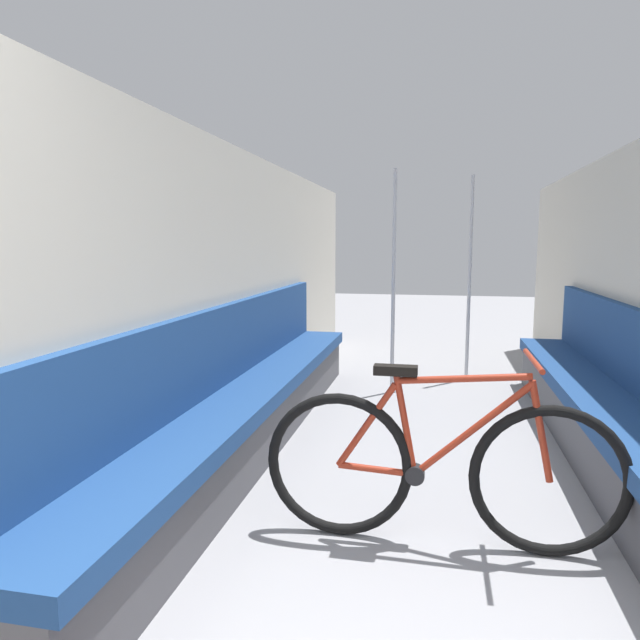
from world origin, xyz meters
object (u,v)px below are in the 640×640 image
grab_pole_near (469,282)px  grab_pole_far (393,286)px  bench_seat_row_left (248,404)px  bench_seat_row_right (619,427)px  bicycle (440,468)px

grab_pole_near → grab_pole_far: bearing=-137.2°
grab_pole_far → bench_seat_row_left: bearing=-116.3°
grab_pole_near → grab_pole_far: (-0.72, -0.66, 0.00)m
bench_seat_row_right → grab_pole_near: size_ratio=2.25×
bench_seat_row_right → grab_pole_far: 2.37m
bench_seat_row_left → bench_seat_row_right: (2.33, 0.00, 0.00)m
grab_pole_far → grab_pole_near: bearing=42.8°
bench_seat_row_left → grab_pole_near: bearing=56.7°
grab_pole_near → bench_seat_row_right: bearing=-72.0°
grab_pole_near → grab_pole_far: same height
bench_seat_row_left → grab_pole_near: size_ratio=2.25×
grab_pole_near → bicycle: bearing=-94.7°
bench_seat_row_left → bench_seat_row_right: same height
bicycle → grab_pole_near: size_ratio=0.80×
bench_seat_row_right → grab_pole_far: size_ratio=2.25×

